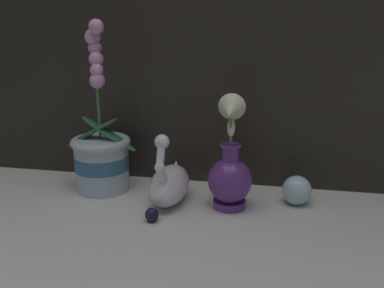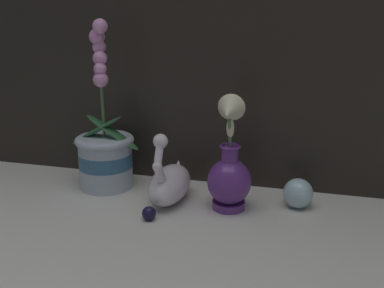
{
  "view_description": "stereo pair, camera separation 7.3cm",
  "coord_description": "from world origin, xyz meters",
  "px_view_note": "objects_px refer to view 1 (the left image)",
  "views": [
    {
      "loc": [
        0.19,
        -0.84,
        0.45
      ],
      "look_at": [
        -0.0,
        0.15,
        0.15
      ],
      "focal_mm": 42.0,
      "sensor_mm": 36.0,
      "label": 1
    },
    {
      "loc": [
        0.26,
        -0.83,
        0.45
      ],
      "look_at": [
        -0.0,
        0.15,
        0.15
      ],
      "focal_mm": 42.0,
      "sensor_mm": 36.0,
      "label": 2
    }
  ],
  "objects_px": {
    "blue_vase": "(230,170)",
    "swan_figurine": "(169,183)",
    "glass_sphere": "(297,190)",
    "orchid_potted_plant": "(101,153)"
  },
  "relations": [
    {
      "from": "swan_figurine",
      "to": "blue_vase",
      "type": "xyz_separation_m",
      "value": [
        0.15,
        -0.01,
        0.04
      ]
    },
    {
      "from": "orchid_potted_plant",
      "to": "glass_sphere",
      "type": "distance_m",
      "value": 0.5
    },
    {
      "from": "swan_figurine",
      "to": "glass_sphere",
      "type": "bearing_deg",
      "value": 8.04
    },
    {
      "from": "glass_sphere",
      "to": "blue_vase",
      "type": "bearing_deg",
      "value": -161.72
    },
    {
      "from": "orchid_potted_plant",
      "to": "swan_figurine",
      "type": "distance_m",
      "value": 0.2
    },
    {
      "from": "swan_figurine",
      "to": "blue_vase",
      "type": "bearing_deg",
      "value": -3.42
    },
    {
      "from": "blue_vase",
      "to": "swan_figurine",
      "type": "bearing_deg",
      "value": 176.58
    },
    {
      "from": "orchid_potted_plant",
      "to": "glass_sphere",
      "type": "height_order",
      "value": "orchid_potted_plant"
    },
    {
      "from": "orchid_potted_plant",
      "to": "swan_figurine",
      "type": "height_order",
      "value": "orchid_potted_plant"
    },
    {
      "from": "swan_figurine",
      "to": "blue_vase",
      "type": "relative_size",
      "value": 0.72
    }
  ]
}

